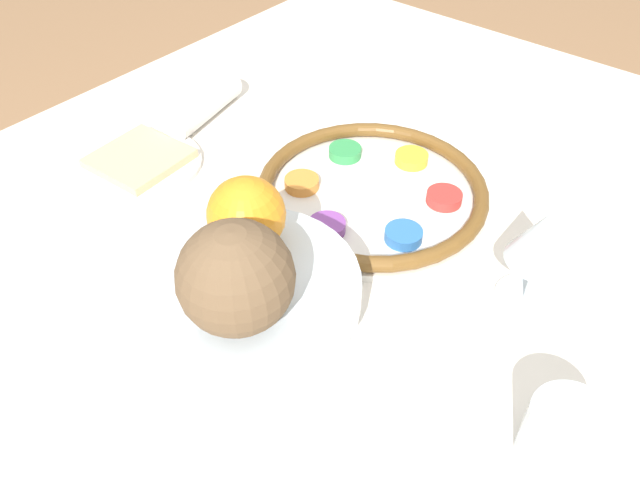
# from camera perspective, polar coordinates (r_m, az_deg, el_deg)

# --- Properties ---
(dining_table) EXTENTS (1.28, 1.05, 0.72)m
(dining_table) POSITION_cam_1_polar(r_m,az_deg,el_deg) (1.08, 1.07, -12.76)
(dining_table) COLOR silver
(dining_table) RESTS_ON ground_plane
(seder_plate) EXTENTS (0.30, 0.30, 0.03)m
(seder_plate) POSITION_cam_1_polar(r_m,az_deg,el_deg) (0.83, 4.77, 4.46)
(seder_plate) COLOR silver
(seder_plate) RESTS_ON dining_table
(wine_glass) EXTENTS (0.07, 0.07, 0.13)m
(wine_glass) POSITION_cam_1_polar(r_m,az_deg,el_deg) (0.68, 19.95, 0.09)
(wine_glass) COLOR silver
(wine_glass) RESTS_ON dining_table
(fruit_stand) EXTENTS (0.22, 0.22, 0.10)m
(fruit_stand) POSITION_cam_1_polar(r_m,az_deg,el_deg) (0.61, -6.52, -5.20)
(fruit_stand) COLOR silver
(fruit_stand) RESTS_ON dining_table
(orange_fruit) EXTENTS (0.08, 0.08, 0.08)m
(orange_fruit) POSITION_cam_1_polar(r_m,az_deg,el_deg) (0.60, -6.74, 2.28)
(orange_fruit) COLOR orange
(orange_fruit) RESTS_ON fruit_stand
(coconut) EXTENTS (0.10, 0.10, 0.10)m
(coconut) POSITION_cam_1_polar(r_m,az_deg,el_deg) (0.52, -7.71, -3.45)
(coconut) COLOR brown
(coconut) RESTS_ON fruit_stand
(bread_plate) EXTENTS (0.17, 0.17, 0.02)m
(bread_plate) POSITION_cam_1_polar(r_m,az_deg,el_deg) (0.93, -16.11, 6.91)
(bread_plate) COLOR silver
(bread_plate) RESTS_ON dining_table
(napkin_roll) EXTENTS (0.16, 0.08, 0.05)m
(napkin_roll) POSITION_cam_1_polar(r_m,az_deg,el_deg) (1.01, -10.70, 12.10)
(napkin_roll) COLOR white
(napkin_roll) RESTS_ON dining_table
(cup_near) EXTENTS (0.07, 0.07, 0.07)m
(cup_near) POSITION_cam_1_polar(r_m,az_deg,el_deg) (0.60, 21.48, -16.49)
(cup_near) COLOR silver
(cup_near) RESTS_ON dining_table
(spoon) EXTENTS (0.16, 0.05, 0.01)m
(spoon) POSITION_cam_1_polar(r_m,az_deg,el_deg) (1.06, -11.17, 12.39)
(spoon) COLOR silver
(spoon) RESTS_ON dining_table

